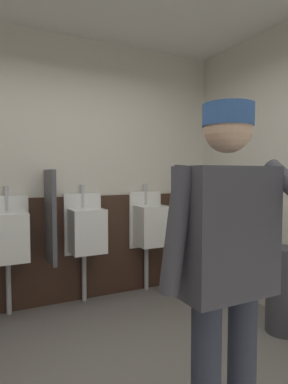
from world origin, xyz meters
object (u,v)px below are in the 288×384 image
urinal_left (8,236)px  urinal_middle (86,230)px  person (227,253)px  trash_bin (283,290)px  urinal_right (150,225)px

urinal_left → urinal_middle: size_ratio=1.00×
urinal_left → urinal_middle: same height
person → trash_bin: person is taller
trash_bin → person: bearing=-149.8°
urinal_middle → person: 2.12m
person → trash_bin: 1.61m
urinal_left → trash_bin: 2.51m
urinal_middle → urinal_right: 0.75m
trash_bin → urinal_middle: bearing=134.0°
urinal_left → urinal_middle: 0.75m
urinal_middle → person: (0.04, -2.11, 0.21)m
urinal_middle → trash_bin: urinal_middle is taller
trash_bin → urinal_left: bearing=146.6°
urinal_middle → trash_bin: bearing=-46.0°
urinal_right → trash_bin: bearing=-67.4°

